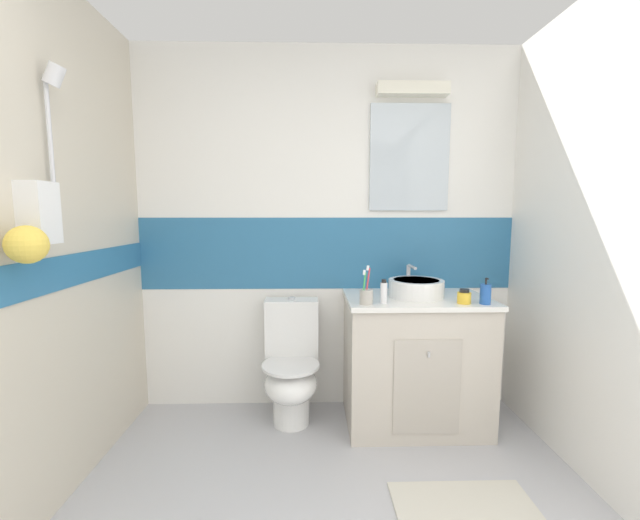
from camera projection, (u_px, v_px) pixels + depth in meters
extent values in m
cube|color=white|center=(327.00, 344.00, 2.88)|extent=(3.20, 0.10, 0.85)
cube|color=teal|center=(327.00, 253.00, 2.79)|extent=(3.20, 0.10, 0.50)
cube|color=white|center=(327.00, 134.00, 2.70)|extent=(3.20, 0.10, 1.15)
cube|color=silver|center=(409.00, 158.00, 2.67)|extent=(0.54, 0.02, 0.71)
cube|color=white|center=(413.00, 89.00, 2.58)|extent=(0.48, 0.10, 0.08)
cube|color=teal|center=(8.00, 285.00, 1.52)|extent=(0.01, 3.48, 0.16)
cube|color=white|center=(39.00, 213.00, 1.63)|extent=(0.10, 0.14, 0.26)
cylinder|color=silver|center=(50.00, 145.00, 1.73)|extent=(0.02, 0.02, 0.60)
cylinder|color=silver|center=(54.00, 75.00, 1.70)|extent=(0.10, 0.07, 0.11)
sphere|color=#F2CC4C|center=(27.00, 245.00, 1.50)|extent=(0.15, 0.15, 0.15)
cube|color=beige|center=(414.00, 362.00, 2.56)|extent=(0.88, 0.56, 0.82)
cube|color=white|center=(417.00, 299.00, 2.50)|extent=(0.90, 0.58, 0.03)
cube|color=#B6AD9F|center=(427.00, 387.00, 2.28)|extent=(0.40, 0.01, 0.57)
cylinder|color=silver|center=(429.00, 355.00, 2.24)|extent=(0.02, 0.02, 0.03)
cylinder|color=white|center=(416.00, 288.00, 2.50)|extent=(0.35, 0.35, 0.11)
cylinder|color=#B3B3B8|center=(416.00, 281.00, 2.50)|extent=(0.29, 0.29, 0.01)
cylinder|color=silver|center=(408.00, 278.00, 2.70)|extent=(0.03, 0.03, 0.18)
cylinder|color=silver|center=(412.00, 267.00, 2.60)|extent=(0.02, 0.16, 0.02)
cylinder|color=white|center=(291.00, 410.00, 2.58)|extent=(0.24, 0.24, 0.18)
ellipsoid|color=white|center=(291.00, 384.00, 2.52)|extent=(0.34, 0.42, 0.22)
cylinder|color=white|center=(291.00, 365.00, 2.50)|extent=(0.37, 0.37, 0.02)
cube|color=white|center=(292.00, 328.00, 2.69)|extent=(0.36, 0.17, 0.40)
cylinder|color=silver|center=(292.00, 298.00, 2.67)|extent=(0.04, 0.04, 0.02)
cylinder|color=#B2ADA3|center=(366.00, 297.00, 2.29)|extent=(0.08, 0.08, 0.09)
cylinder|color=#3FB259|center=(364.00, 286.00, 2.27)|extent=(0.03, 0.02, 0.16)
cube|color=white|center=(364.00, 272.00, 2.27)|extent=(0.02, 0.02, 0.03)
cylinder|color=#D83F4C|center=(368.00, 284.00, 2.29)|extent=(0.04, 0.04, 0.18)
cube|color=white|center=(368.00, 268.00, 2.28)|extent=(0.02, 0.02, 0.03)
cylinder|color=#2659B2|center=(485.00, 294.00, 2.29)|extent=(0.06, 0.06, 0.12)
cylinder|color=#262626|center=(486.00, 281.00, 2.28)|extent=(0.01, 0.01, 0.04)
cylinder|color=#262626|center=(487.00, 279.00, 2.27)|extent=(0.01, 0.02, 0.01)
cylinder|color=yellow|center=(464.00, 298.00, 2.31)|extent=(0.08, 0.08, 0.07)
cylinder|color=black|center=(464.00, 291.00, 2.30)|extent=(0.05, 0.05, 0.02)
cylinder|color=white|center=(384.00, 293.00, 2.31)|extent=(0.04, 0.04, 0.12)
cylinder|color=black|center=(384.00, 281.00, 2.30)|extent=(0.03, 0.03, 0.02)
cube|color=beige|center=(465.00, 507.00, 1.84)|extent=(0.67, 0.35, 0.01)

